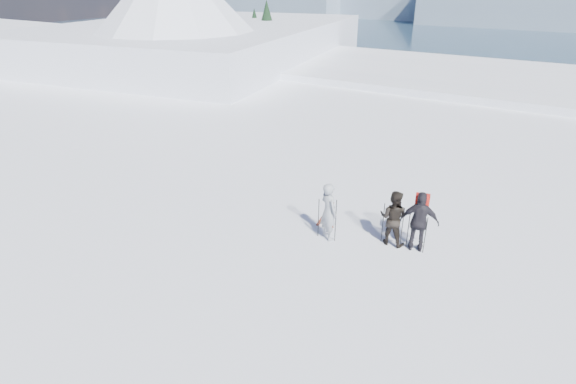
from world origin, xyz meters
name	(u,v)px	position (x,y,z in m)	size (l,w,h in m)	color
lake_basin	(490,165)	(0.00, 30.00, -6.50)	(820.00, 820.00, 71.62)	white
near_ridge	(222,89)	(-26.68, 29.33, -3.50)	(31.37, 35.68, 25.62)	white
skier_grey	(328,211)	(-1.30, 3.61, 0.89)	(0.65, 0.42, 1.77)	gray
skier_dark	(393,218)	(0.40, 4.31, 0.84)	(0.81, 0.63, 1.67)	black
skier_pack	(420,222)	(1.14, 4.36, 0.90)	(1.05, 0.44, 1.80)	black
backpack	(425,181)	(1.08, 4.60, 2.04)	(0.38, 0.22, 0.50)	red
ski_poles	(377,225)	(0.03, 4.03, 0.62)	(2.97, 0.81, 1.35)	black
skis_loose	(327,214)	(-1.97, 4.91, 0.01)	(0.99, 1.69, 0.03)	black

